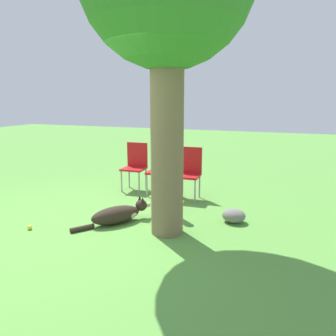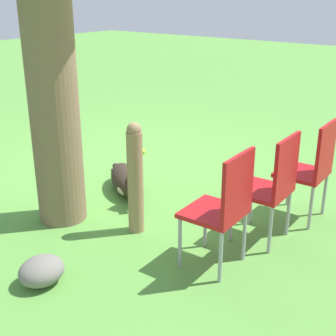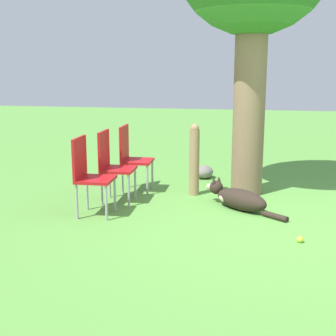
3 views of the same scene
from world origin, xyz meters
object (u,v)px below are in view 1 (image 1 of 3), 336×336
at_px(red_chair_0, 135,163).
at_px(tennis_ball, 30,227).
at_px(dog, 119,214).
at_px(red_chair_2, 189,170).
at_px(fence_post, 169,183).
at_px(red_chair_1, 161,166).

relative_size(red_chair_0, tennis_ball, 14.04).
xyz_separation_m(dog, red_chair_0, (-1.77, -0.60, 0.41)).
bearing_deg(red_chair_2, fence_post, -4.65).
height_order(fence_post, tennis_ball, fence_post).
relative_size(fence_post, red_chair_1, 1.06).
bearing_deg(red_chair_0, tennis_ball, -13.27).
bearing_deg(fence_post, red_chair_2, 177.84).
bearing_deg(dog, red_chair_1, 36.86).
distance_m(fence_post, red_chair_0, 1.62).
relative_size(fence_post, red_chair_2, 1.06).
bearing_deg(red_chair_1, red_chair_0, -102.01).
height_order(red_chair_1, tennis_ball, red_chair_1).
bearing_deg(dog, tennis_ball, 159.79).
bearing_deg(tennis_ball, dog, 122.96).
relative_size(dog, red_chair_0, 1.10).
distance_m(red_chair_0, tennis_ball, 2.56).
relative_size(fence_post, red_chair_0, 1.06).
bearing_deg(tennis_ball, red_chair_2, 143.59).
xyz_separation_m(fence_post, red_chair_2, (-0.92, 0.03, 0.03)).
relative_size(red_chair_1, red_chair_2, 1.00).
relative_size(red_chair_2, tennis_ball, 14.04).
bearing_deg(dog, fence_post, -4.32).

